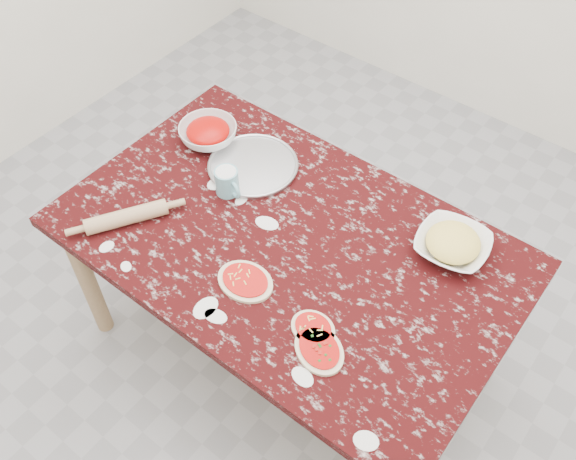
# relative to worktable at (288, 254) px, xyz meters

# --- Properties ---
(ground) EXTENTS (4.00, 4.00, 0.00)m
(ground) POSITION_rel_worktable_xyz_m (0.00, 0.00, -0.67)
(ground) COLOR gray
(worktable) EXTENTS (1.60, 1.00, 0.75)m
(worktable) POSITION_rel_worktable_xyz_m (0.00, 0.00, 0.00)
(worktable) COLOR black
(worktable) RESTS_ON ground
(pizza_tray) EXTENTS (0.41, 0.41, 0.01)m
(pizza_tray) POSITION_rel_worktable_xyz_m (-0.33, 0.20, 0.09)
(pizza_tray) COLOR #B2B2B7
(pizza_tray) RESTS_ON worktable
(sauce_bowl) EXTENTS (0.31, 0.31, 0.07)m
(sauce_bowl) POSITION_rel_worktable_xyz_m (-0.57, 0.21, 0.12)
(sauce_bowl) COLOR white
(sauce_bowl) RESTS_ON worktable
(cheese_bowl) EXTENTS (0.28, 0.28, 0.06)m
(cheese_bowl) POSITION_rel_worktable_xyz_m (0.48, 0.30, 0.11)
(cheese_bowl) COLOR white
(cheese_bowl) RESTS_ON worktable
(flour_mug) EXTENTS (0.13, 0.09, 0.10)m
(flour_mug) POSITION_rel_worktable_xyz_m (-0.32, 0.04, 0.14)
(flour_mug) COLOR #6DAEBA
(flour_mug) RESTS_ON worktable
(pizza_left) EXTENTS (0.21, 0.16, 0.02)m
(pizza_left) POSITION_rel_worktable_xyz_m (0.00, -0.23, 0.09)
(pizza_left) COLOR beige
(pizza_left) RESTS_ON worktable
(pizza_mid) EXTENTS (0.15, 0.13, 0.02)m
(pizza_mid) POSITION_rel_worktable_xyz_m (0.29, -0.24, 0.09)
(pizza_mid) COLOR beige
(pizza_mid) RESTS_ON worktable
(pizza_right) EXTENTS (0.22, 0.20, 0.02)m
(pizza_right) POSITION_rel_worktable_xyz_m (0.35, -0.29, 0.09)
(pizza_right) COLOR beige
(pizza_right) RESTS_ON worktable
(rolling_pin) EXTENTS (0.20, 0.28, 0.06)m
(rolling_pin) POSITION_rel_worktable_xyz_m (-0.50, -0.29, 0.11)
(rolling_pin) COLOR tan
(rolling_pin) RESTS_ON worktable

